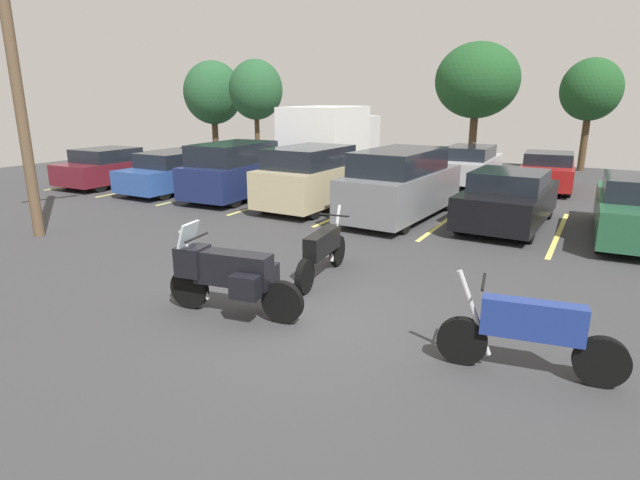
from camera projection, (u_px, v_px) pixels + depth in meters
name	position (u px, v px, depth m)	size (l,w,h in m)	color
ground	(294.00, 313.00, 8.38)	(44.00, 44.00, 0.10)	#38383A
motorcycle_touring	(228.00, 274.00, 8.04)	(2.33, 0.94, 1.46)	black
motorcycle_second	(323.00, 250.00, 9.72)	(0.62, 2.31, 1.26)	black
motorcycle_third	(529.00, 332.00, 6.29)	(2.24, 0.64, 1.28)	black
parking_stripes	(398.00, 215.00, 15.15)	(26.30, 5.08, 0.01)	#EAE066
car_maroon	(114.00, 167.00, 20.20)	(2.00, 4.48, 1.46)	maroon
car_blue	(177.00, 172.00, 18.76)	(1.90, 4.57, 1.47)	#2D519E
car_navy	(239.00, 171.00, 17.50)	(2.10, 4.71, 1.90)	navy
car_champagne	(314.00, 178.00, 15.92)	(2.03, 4.39, 1.91)	#C1B289
car_grey	(401.00, 184.00, 14.52)	(2.10, 4.95, 1.97)	slate
car_black	(508.00, 199.00, 13.68)	(2.07, 4.45, 1.50)	black
car_green	(640.00, 210.00, 12.31)	(2.01, 4.83, 1.56)	#235638
car_far_silver	(470.00, 165.00, 20.68)	(1.86, 4.91, 1.49)	#B7B7BC
car_far_red	(547.00, 171.00, 19.24)	(2.06, 4.55, 1.40)	maroon
box_truck	(332.00, 140.00, 22.09)	(3.23, 6.41, 3.00)	silver
utility_pole	(15.00, 72.00, 11.84)	(0.61, 1.76, 7.53)	brown
tree_rear	(256.00, 90.00, 28.98)	(3.03, 3.03, 5.44)	#4C3823
tree_far_right	(591.00, 90.00, 23.31)	(2.67, 2.67, 5.10)	#4C3823
tree_center	(213.00, 93.00, 31.71)	(3.60, 3.60, 5.55)	#4C3823
tree_center_left	(477.00, 81.00, 25.70)	(4.16, 4.16, 6.04)	#4C3823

